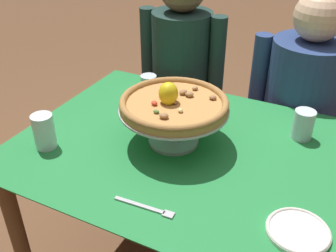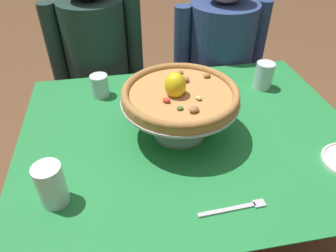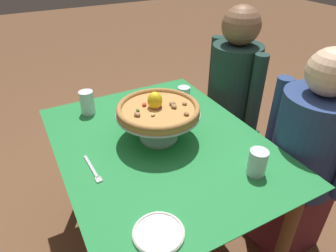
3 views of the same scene
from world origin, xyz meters
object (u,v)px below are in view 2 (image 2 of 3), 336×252
object	(u,v)px
water_glass_front_left	(52,187)
diner_left	(101,82)
dinner_fork	(236,208)
pizza_stand	(180,109)
water_glass_back_right	(264,77)
pizza	(180,93)
water_glass_back_left	(100,87)
diner_right	(217,77)

from	to	relation	value
water_glass_front_left	diner_left	size ratio (longest dim) A/B	0.10
water_glass_front_left	dinner_fork	bearing A→B (deg)	-13.52
pizza_stand	water_glass_back_right	xyz separation A→B (m)	(0.41, 0.24, -0.05)
pizza_stand	diner_left	world-z (taller)	diner_left
pizza	water_glass_front_left	xyz separation A→B (m)	(-0.39, -0.23, -0.11)
water_glass_back_left	diner_right	bearing A→B (deg)	28.53
pizza_stand	water_glass_back_left	xyz separation A→B (m)	(-0.27, 0.29, -0.06)
pizza	water_glass_front_left	bearing A→B (deg)	-149.63
pizza_stand	pizza	xyz separation A→B (m)	(-0.00, -0.00, 0.06)
water_glass_back_right	dinner_fork	size ratio (longest dim) A/B	0.59
pizza	diner_left	distance (m)	0.79
pizza_stand	dinner_fork	size ratio (longest dim) A/B	2.02
pizza_stand	diner_right	size ratio (longest dim) A/B	0.33
diner_left	diner_right	xyz separation A→B (m)	(0.64, -0.04, -0.01)
dinner_fork	diner_right	distance (m)	1.03
dinner_fork	diner_left	distance (m)	1.09
water_glass_back_right	dinner_fork	world-z (taller)	water_glass_back_right
pizza	diner_left	xyz separation A→B (m)	(-0.28, 0.67, -0.31)
water_glass_back_right	diner_left	size ratio (longest dim) A/B	0.09
water_glass_back_left	dinner_fork	size ratio (longest dim) A/B	0.47
dinner_fork	diner_left	xyz separation A→B (m)	(-0.37, 1.02, -0.15)
pizza	water_glass_back_right	bearing A→B (deg)	30.04
water_glass_back_left	dinner_fork	xyz separation A→B (m)	(0.35, -0.64, -0.04)
water_glass_front_left	water_glass_back_left	world-z (taller)	water_glass_front_left
water_glass_front_left	diner_right	distance (m)	1.16
pizza	water_glass_back_right	size ratio (longest dim) A/B	3.38
diner_right	pizza_stand	bearing A→B (deg)	-119.22
diner_left	pizza	bearing A→B (deg)	-67.33
diner_right	water_glass_back_left	bearing A→B (deg)	-151.47
pizza	dinner_fork	world-z (taller)	pizza
pizza	diner_right	size ratio (longest dim) A/B	0.32
pizza_stand	pizza	bearing A→B (deg)	-155.10
dinner_fork	diner_right	size ratio (longest dim) A/B	0.16
pizza_stand	diner_left	xyz separation A→B (m)	(-0.28, 0.67, -0.25)
pizza	diner_left	bearing A→B (deg)	112.67
pizza_stand	water_glass_back_left	size ratio (longest dim) A/B	4.29
pizza_stand	water_glass_front_left	distance (m)	0.46
pizza	diner_right	bearing A→B (deg)	60.75
water_glass_front_left	dinner_fork	distance (m)	0.49
diner_left	dinner_fork	bearing A→B (deg)	-70.27
pizza_stand	water_glass_back_left	distance (m)	0.40
pizza	pizza_stand	bearing A→B (deg)	24.90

